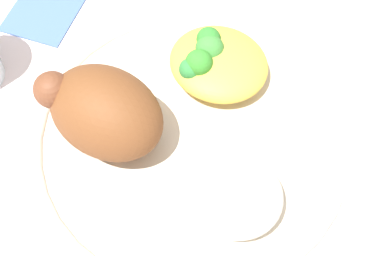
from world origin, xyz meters
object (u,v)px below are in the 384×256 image
plate (192,137)px  roasted_chicken (104,111)px  mac_cheese_with_broccoli (216,61)px  fork (374,250)px  rice_pile (231,192)px

plate → roasted_chicken: roasted_chicken is taller
roasted_chicken → mac_cheese_with_broccoli: 0.12m
mac_cheese_with_broccoli → fork: (-0.21, 0.08, -0.03)m
fork → mac_cheese_with_broccoli: bearing=-21.2°
plate → rice_pile: size_ratio=3.34×
rice_pile → mac_cheese_with_broccoli: (0.08, -0.11, -0.00)m
rice_pile → fork: size_ratio=0.63×
fork → roasted_chicken: bearing=7.1°
rice_pile → mac_cheese_with_broccoli: bearing=-54.1°
roasted_chicken → rice_pile: roasted_chicken is taller
rice_pile → fork: rice_pile is taller
fork → rice_pile: bearing=14.0°
mac_cheese_with_broccoli → fork: 0.22m
roasted_chicken → fork: bearing=-172.9°
rice_pile → fork: (-0.13, -0.03, -0.03)m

